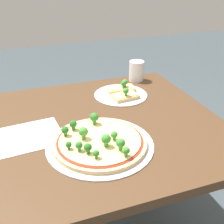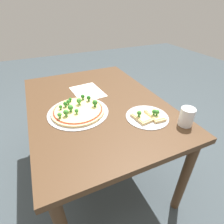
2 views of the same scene
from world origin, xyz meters
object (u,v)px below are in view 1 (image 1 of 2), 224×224
(pizza_tray_slice, at_px, (122,93))
(drinking_cup, at_px, (136,71))
(dining_table, at_px, (70,146))
(pizza_tray_whole, at_px, (99,142))

(pizza_tray_slice, relative_size, drinking_cup, 2.42)
(dining_table, relative_size, pizza_tray_slice, 4.77)
(pizza_tray_whole, bearing_deg, dining_table, -61.00)
(dining_table, xyz_separation_m, pizza_tray_slice, (-0.32, -0.23, 0.10))
(dining_table, xyz_separation_m, pizza_tray_whole, (-0.08, 0.15, 0.10))
(pizza_tray_whole, relative_size, pizza_tray_slice, 1.48)
(dining_table, distance_m, drinking_cup, 0.62)
(pizza_tray_whole, bearing_deg, drinking_cup, -125.57)
(pizza_tray_slice, bearing_deg, pizza_tray_whole, 57.91)
(dining_table, bearing_deg, pizza_tray_whole, 119.00)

